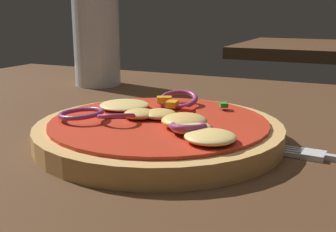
% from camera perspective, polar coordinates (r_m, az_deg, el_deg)
% --- Properties ---
extents(dining_table, '(1.12, 0.85, 0.04)m').
position_cam_1_polar(dining_table, '(0.36, 2.65, -8.65)').
color(dining_table, '#4C301C').
rests_on(dining_table, ground).
extents(pizza, '(0.23, 0.23, 0.04)m').
position_cam_1_polar(pizza, '(0.39, -1.24, -1.86)').
color(pizza, tan).
rests_on(pizza, dining_table).
extents(beer_glass, '(0.07, 0.07, 0.14)m').
position_cam_1_polar(beer_glass, '(0.69, -9.64, 9.15)').
color(beer_glass, silver).
rests_on(beer_glass, dining_table).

